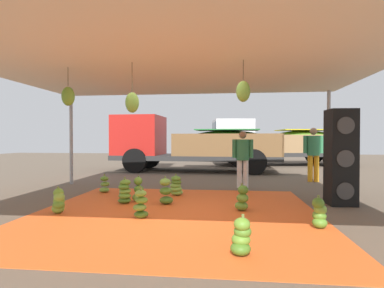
% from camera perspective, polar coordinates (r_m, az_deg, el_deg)
% --- Properties ---
extents(ground_plane, '(40.00, 40.00, 0.00)m').
position_cam_1_polar(ground_plane, '(8.74, 0.14, -8.18)').
color(ground_plane, brown).
extents(tarp_orange, '(5.26, 5.19, 0.01)m').
position_cam_1_polar(tarp_orange, '(5.82, -3.14, -12.77)').
color(tarp_orange, '#E05B23').
rests_on(tarp_orange, ground).
extents(tent_canopy, '(8.00, 7.00, 2.80)m').
position_cam_1_polar(tent_canopy, '(5.73, -3.41, 14.35)').
color(tent_canopy, '#9EA0A5').
rests_on(tent_canopy, ground).
extents(banana_bunch_0, '(0.33, 0.33, 0.49)m').
position_cam_1_polar(banana_bunch_0, '(6.23, -23.73, -9.84)').
color(banana_bunch_0, '#6B9E38').
rests_on(banana_bunch_0, tarp_orange).
extents(banana_bunch_1, '(0.37, 0.37, 0.59)m').
position_cam_1_polar(banana_bunch_1, '(6.53, -4.94, -9.00)').
color(banana_bunch_1, '#477523').
rests_on(banana_bunch_1, tarp_orange).
extents(banana_bunch_2, '(0.29, 0.31, 0.48)m').
position_cam_1_polar(banana_bunch_2, '(3.82, 9.25, -16.86)').
color(banana_bunch_2, '#477523').
rests_on(banana_bunch_2, tarp_orange).
extents(banana_bunch_3, '(0.36, 0.38, 0.47)m').
position_cam_1_polar(banana_bunch_3, '(8.24, -16.07, -7.37)').
color(banana_bunch_3, '#6B9E38').
rests_on(banana_bunch_3, tarp_orange).
extents(banana_bunch_4, '(0.31, 0.29, 0.57)m').
position_cam_1_polar(banana_bunch_4, '(6.86, -10.08, -8.53)').
color(banana_bunch_4, '#75A83D').
rests_on(banana_bunch_4, tarp_orange).
extents(banana_bunch_5, '(0.39, 0.39, 0.56)m').
position_cam_1_polar(banana_bunch_5, '(6.74, -12.50, -8.82)').
color(banana_bunch_5, '#477523').
rests_on(banana_bunch_5, tarp_orange).
extents(banana_bunch_6, '(0.41, 0.41, 0.53)m').
position_cam_1_polar(banana_bunch_6, '(7.49, -2.98, -7.92)').
color(banana_bunch_6, '#75A83D').
rests_on(banana_bunch_6, tarp_orange).
extents(banana_bunch_7, '(0.30, 0.32, 0.52)m').
position_cam_1_polar(banana_bunch_7, '(6.00, 9.40, -10.12)').
color(banana_bunch_7, '#60932D').
rests_on(banana_bunch_7, tarp_orange).
extents(banana_bunch_8, '(0.29, 0.29, 0.43)m').
position_cam_1_polar(banana_bunch_8, '(7.48, -12.64, -8.29)').
color(banana_bunch_8, '#60932D').
rests_on(banana_bunch_8, tarp_orange).
extents(banana_bunch_9, '(0.37, 0.35, 0.54)m').
position_cam_1_polar(banana_bunch_9, '(5.50, -9.59, -11.18)').
color(banana_bunch_9, '#477523').
rests_on(banana_bunch_9, tarp_orange).
extents(banana_bunch_10, '(0.31, 0.32, 0.51)m').
position_cam_1_polar(banana_bunch_10, '(5.20, 22.79, -11.96)').
color(banana_bunch_10, '#518428').
rests_on(banana_bunch_10, tarp_orange).
extents(cargo_truck_main, '(7.13, 2.55, 2.40)m').
position_cam_1_polar(cargo_truck_main, '(13.11, -0.51, 0.13)').
color(cargo_truck_main, '#2D2D2D').
rests_on(cargo_truck_main, ground).
extents(cargo_truck_far, '(7.19, 3.34, 2.40)m').
position_cam_1_polar(cargo_truck_far, '(16.75, 15.22, 0.35)').
color(cargo_truck_far, '#2D2D2D').
rests_on(cargo_truck_far, ground).
extents(worker_0, '(0.64, 0.39, 1.75)m').
position_cam_1_polar(worker_0, '(10.62, 21.81, -1.09)').
color(worker_0, orange).
rests_on(worker_0, ground).
extents(worker_1, '(0.59, 0.36, 1.61)m').
position_cam_1_polar(worker_1, '(8.74, 9.49, -2.00)').
color(worker_1, silver).
rests_on(worker_1, ground).
extents(speaker_stack, '(0.57, 0.54, 2.01)m').
position_cam_1_polar(speaker_stack, '(7.10, 26.14, -2.24)').
color(speaker_stack, black).
rests_on(speaker_stack, ground).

